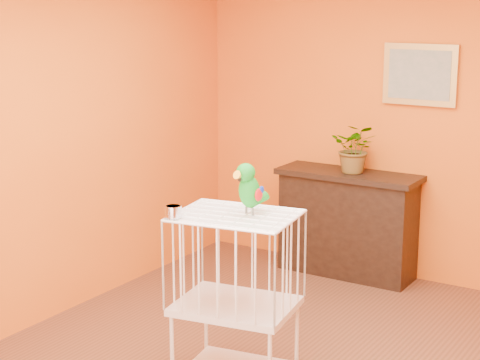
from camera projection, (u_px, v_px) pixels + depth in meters
The scene contains 7 objects.
room_shell at pixel (289, 133), 4.72m from camera, with size 4.50×4.50×4.50m.
console_cabinet at pixel (347, 223), 6.92m from camera, with size 1.23×0.44×0.91m.
potted_plant at pixel (357, 153), 6.79m from camera, with size 0.38×0.42×0.33m, color #26722D.
framed_picture at pixel (420, 75), 6.51m from camera, with size 0.62×0.04×0.50m.
birdcage at pixel (236, 297), 4.92m from camera, with size 0.79×0.65×1.09m.
feed_cup at pixel (173, 212), 4.71m from camera, with size 0.10×0.10×0.07m, color silver.
parrot at pixel (249, 188), 4.77m from camera, with size 0.16×0.29×0.32m.
Camera 1 is at (2.23, -4.10, 2.37)m, focal length 60.00 mm.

